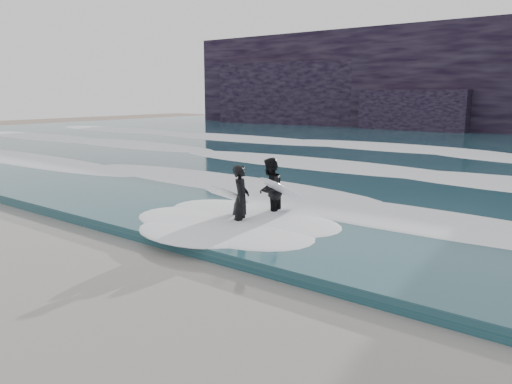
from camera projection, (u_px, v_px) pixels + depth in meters
ground at (35, 282)px, 9.97m from camera, size 120.00×120.00×0.00m
sea at (463, 149)px, 32.35m from camera, size 90.00×52.00×0.30m
foam_near at (289, 193)px, 16.84m from camera, size 60.00×3.20×0.20m
foam_mid at (377, 168)px, 22.25m from camera, size 60.00×4.00×0.24m
foam_far at (443, 150)px, 29.20m from camera, size 60.00×4.80×0.30m
surfer_left at (239, 198)px, 13.45m from camera, size 1.24×2.08×1.83m
surfer_right at (271, 190)px, 14.38m from camera, size 1.29×2.16×1.89m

